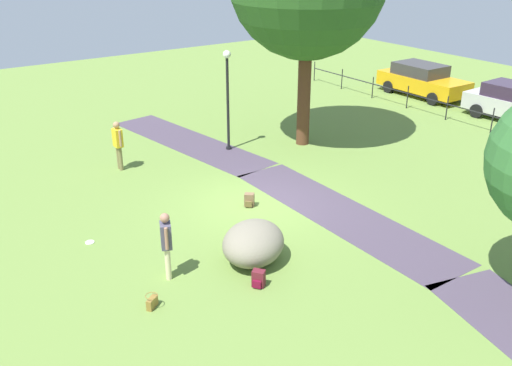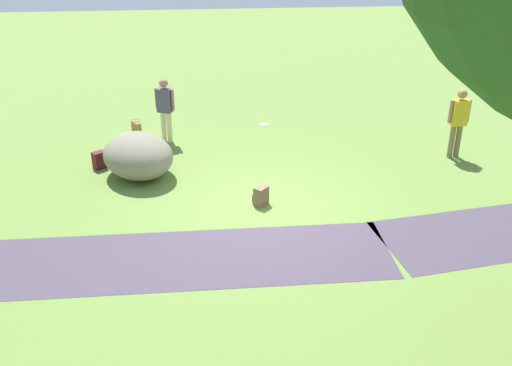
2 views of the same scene
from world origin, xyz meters
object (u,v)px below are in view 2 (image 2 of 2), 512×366
at_px(handbag_on_grass, 136,126).
at_px(man_near_boulder, 458,118).
at_px(backpack_by_boulder, 99,160).
at_px(lawn_boulder, 138,156).
at_px(spare_backpack_on_lawn, 261,196).
at_px(woman_with_handbag, 165,106).
at_px(frisbee_on_grass, 264,125).

bearing_deg(handbag_on_grass, man_near_boulder, 162.39).
bearing_deg(backpack_by_boulder, lawn_boulder, 151.49).
relative_size(handbag_on_grass, spare_backpack_on_lawn, 0.95).
height_order(woman_with_handbag, backpack_by_boulder, woman_with_handbag).
distance_m(woman_with_handbag, man_near_boulder, 7.12).
height_order(lawn_boulder, handbag_on_grass, lawn_boulder).
bearing_deg(spare_backpack_on_lawn, backpack_by_boulder, -31.22).
xyz_separation_m(lawn_boulder, handbag_on_grass, (0.33, -2.85, -0.36)).
xyz_separation_m(lawn_boulder, backpack_by_boulder, (0.96, -0.52, -0.30)).
bearing_deg(spare_backpack_on_lawn, handbag_on_grass, -56.93).
height_order(woman_with_handbag, frisbee_on_grass, woman_with_handbag).
height_order(man_near_boulder, handbag_on_grass, man_near_boulder).
height_order(backpack_by_boulder, spare_backpack_on_lawn, same).
relative_size(lawn_boulder, spare_backpack_on_lawn, 5.70).
bearing_deg(handbag_on_grass, spare_backpack_on_lawn, 123.07).
bearing_deg(spare_backpack_on_lawn, lawn_boulder, -32.19).
distance_m(man_near_boulder, frisbee_on_grass, 5.13).
relative_size(handbag_on_grass, frisbee_on_grass, 1.65).
bearing_deg(spare_backpack_on_lawn, man_near_boulder, -157.69).
bearing_deg(woman_with_handbag, man_near_boulder, 166.60).
bearing_deg(man_near_boulder, lawn_boulder, 2.88).
bearing_deg(man_near_boulder, frisbee_on_grass, -31.26).
bearing_deg(man_near_boulder, handbag_on_grass, -17.61).
xyz_separation_m(woman_with_handbag, handbag_on_grass, (0.86, -0.82, -0.82)).
height_order(man_near_boulder, spare_backpack_on_lawn, man_near_boulder).
distance_m(woman_with_handbag, frisbee_on_grass, 2.95).
distance_m(man_near_boulder, handbag_on_grass, 8.22).
height_order(handbag_on_grass, spare_backpack_on_lawn, spare_backpack_on_lawn).
bearing_deg(backpack_by_boulder, spare_backpack_on_lawn, 148.78).
height_order(lawn_boulder, frisbee_on_grass, lawn_boulder).
bearing_deg(lawn_boulder, frisbee_on_grass, -136.51).
distance_m(spare_backpack_on_lawn, frisbee_on_grass, 4.65).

